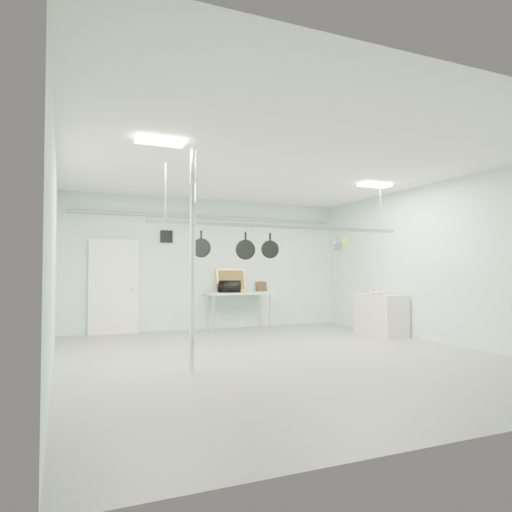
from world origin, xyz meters
name	(u,v)px	position (x,y,z in m)	size (l,w,h in m)	color
floor	(282,356)	(0.00, 0.00, 0.00)	(8.00, 8.00, 0.00)	gray
ceiling	(281,167)	(0.00, 0.00, 3.19)	(7.00, 8.00, 0.02)	silver
back_wall	(210,264)	(0.00, 3.99, 1.60)	(7.00, 0.02, 3.20)	silver
right_wall	(440,262)	(3.49, 0.00, 1.60)	(0.02, 8.00, 3.20)	silver
door	(114,287)	(-2.30, 3.94, 1.05)	(1.10, 0.10, 2.20)	silver
wall_vent	(166,237)	(-1.10, 3.97, 2.25)	(0.30, 0.04, 0.30)	black
conduit_pipe	(211,218)	(0.00, 3.90, 2.75)	(0.07, 0.07, 6.60)	gray
chrome_pole	(192,258)	(-1.70, -0.60, 1.60)	(0.08, 0.08, 3.20)	silver
prep_table	(238,295)	(0.60, 3.60, 0.83)	(1.60, 0.70, 0.91)	silver
side_cabinet	(381,315)	(3.15, 1.40, 0.45)	(0.60, 1.20, 0.90)	beige
pot_rack	(284,225)	(0.20, 0.30, 2.23)	(4.80, 0.06, 1.00)	#B7B7BC
light_panel_left	(161,141)	(-2.20, -0.80, 3.16)	(0.65, 0.30, 0.05)	white
light_panel_right	(375,185)	(2.40, 0.60, 3.16)	(0.65, 0.30, 0.05)	white
microwave	(230,287)	(0.34, 3.49, 1.05)	(0.53, 0.36, 0.29)	black
coffee_canister	(237,289)	(0.50, 3.43, 1.00)	(0.15, 0.15, 0.19)	white
painting_large	(231,280)	(0.52, 3.90, 1.20)	(0.78, 0.05, 0.58)	gold
painting_small	(261,286)	(1.35, 3.90, 1.03)	(0.30, 0.04, 0.25)	#311F11
fruit_bowl	(377,293)	(3.07, 1.41, 0.95)	(0.37, 0.37, 0.09)	white
skillet_left	(201,243)	(-1.31, 0.30, 1.87)	(0.31, 0.06, 0.43)	black
skillet_mid	(245,246)	(-0.53, 0.30, 1.85)	(0.34, 0.06, 0.46)	black
skillet_right	(270,245)	(-0.07, 0.30, 1.87)	(0.32, 0.06, 0.44)	black
whisk	(285,242)	(0.21, 0.30, 1.94)	(0.16, 0.16, 0.29)	silver
grater	(346,241)	(1.49, 0.30, 1.98)	(0.08, 0.02, 0.20)	orange
saucepan	(338,244)	(1.31, 0.30, 1.93)	(0.17, 0.10, 0.30)	#BBBBC0
fruit_cluster	(377,291)	(3.07, 1.41, 0.99)	(0.24, 0.24, 0.09)	#AF2110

